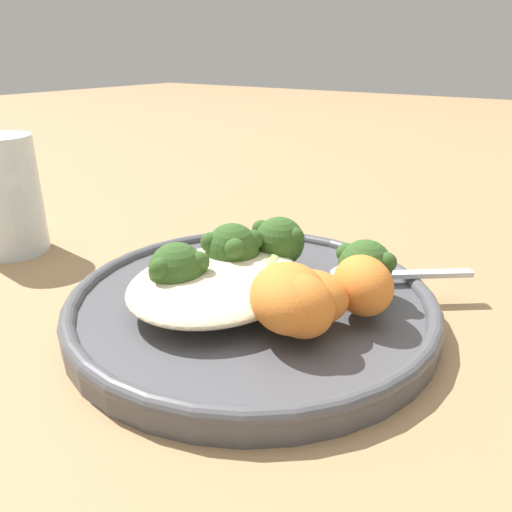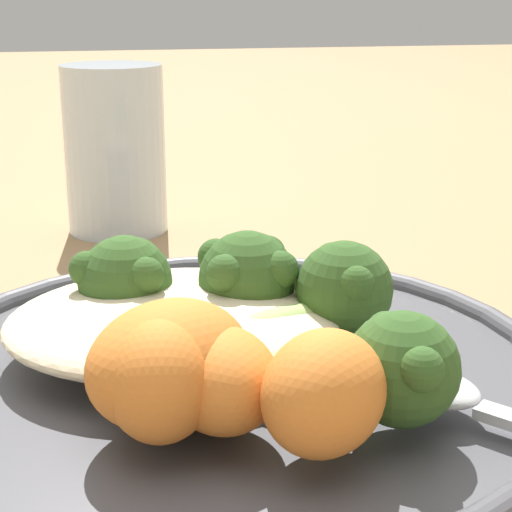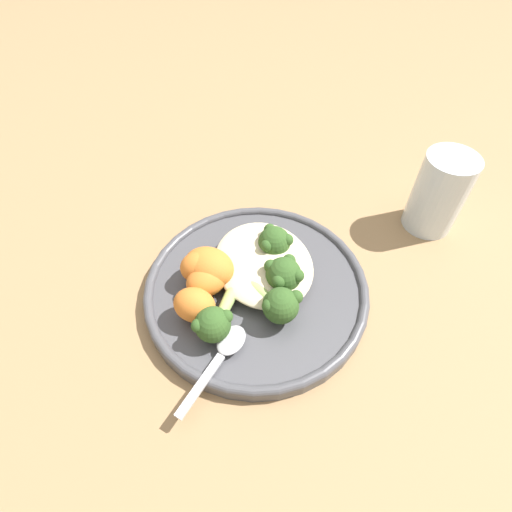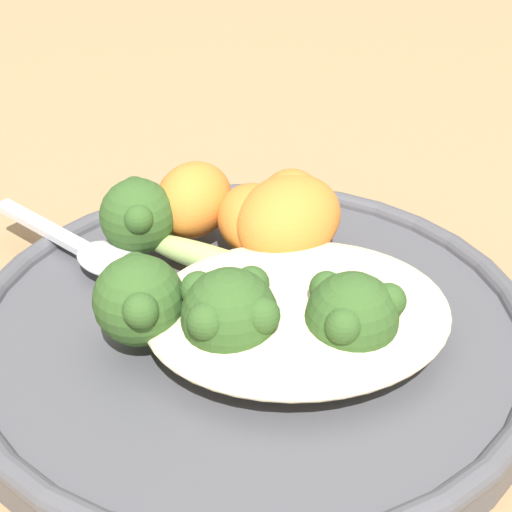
# 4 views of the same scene
# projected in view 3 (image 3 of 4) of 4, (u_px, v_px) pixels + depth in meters

# --- Properties ---
(ground_plane) EXTENTS (4.00, 4.00, 0.00)m
(ground_plane) POSITION_uv_depth(u_px,v_px,m) (258.00, 280.00, 0.51)
(ground_plane) COLOR #9E7A51
(plate) EXTENTS (0.27, 0.27, 0.02)m
(plate) POSITION_uv_depth(u_px,v_px,m) (256.00, 288.00, 0.49)
(plate) COLOR #4C4C51
(plate) RESTS_ON ground_plane
(quinoa_mound) EXTENTS (0.14, 0.12, 0.02)m
(quinoa_mound) POSITION_uv_depth(u_px,v_px,m) (262.00, 260.00, 0.49)
(quinoa_mound) COLOR beige
(quinoa_mound) RESTS_ON plate
(broccoli_stalk_0) EXTENTS (0.10, 0.10, 0.04)m
(broccoli_stalk_0) POSITION_uv_depth(u_px,v_px,m) (218.00, 316.00, 0.43)
(broccoli_stalk_0) COLOR #9EBC66
(broccoli_stalk_0) RESTS_ON plate
(broccoli_stalk_1) EXTENTS (0.09, 0.06, 0.04)m
(broccoli_stalk_1) POSITION_uv_depth(u_px,v_px,m) (276.00, 301.00, 0.45)
(broccoli_stalk_1) COLOR #9EBC66
(broccoli_stalk_1) RESTS_ON plate
(broccoli_stalk_2) EXTENTS (0.06, 0.08, 0.04)m
(broccoli_stalk_2) POSITION_uv_depth(u_px,v_px,m) (278.00, 275.00, 0.47)
(broccoli_stalk_2) COLOR #9EBC66
(broccoli_stalk_2) RESTS_ON plate
(broccoli_stalk_3) EXTENTS (0.06, 0.09, 0.04)m
(broccoli_stalk_3) POSITION_uv_depth(u_px,v_px,m) (271.00, 245.00, 0.50)
(broccoli_stalk_3) COLOR #9EBC66
(broccoli_stalk_3) RESTS_ON plate
(sweet_potato_chunk_0) EXTENTS (0.06, 0.06, 0.04)m
(sweet_potato_chunk_0) POSITION_uv_depth(u_px,v_px,m) (195.00, 305.00, 0.44)
(sweet_potato_chunk_0) COLOR orange
(sweet_potato_chunk_0) RESTS_ON plate
(sweet_potato_chunk_1) EXTENTS (0.04, 0.05, 0.04)m
(sweet_potato_chunk_1) POSITION_uv_depth(u_px,v_px,m) (199.00, 267.00, 0.47)
(sweet_potato_chunk_1) COLOR orange
(sweet_potato_chunk_1) RESTS_ON plate
(sweet_potato_chunk_2) EXTENTS (0.04, 0.05, 0.03)m
(sweet_potato_chunk_2) POSITION_uv_depth(u_px,v_px,m) (206.00, 281.00, 0.46)
(sweet_potato_chunk_2) COLOR orange
(sweet_potato_chunk_2) RESTS_ON plate
(sweet_potato_chunk_3) EXTENTS (0.08, 0.08, 0.04)m
(sweet_potato_chunk_3) POSITION_uv_depth(u_px,v_px,m) (209.00, 267.00, 0.47)
(sweet_potato_chunk_3) COLOR orange
(sweet_potato_chunk_3) RESTS_ON plate
(spoon) EXTENTS (0.08, 0.10, 0.01)m
(spoon) POSITION_uv_depth(u_px,v_px,m) (225.00, 349.00, 0.42)
(spoon) COLOR silver
(spoon) RESTS_ON plate
(water_glass) EXTENTS (0.07, 0.07, 0.11)m
(water_glass) POSITION_uv_depth(u_px,v_px,m) (439.00, 193.00, 0.54)
(water_glass) COLOR silver
(water_glass) RESTS_ON ground_plane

